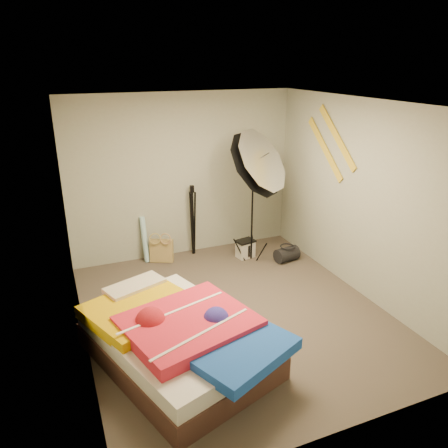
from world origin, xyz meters
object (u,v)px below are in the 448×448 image
wrapping_roll (145,240)px  photo_umbrella (255,165)px  tote_bag (162,251)px  camera_tripod (193,215)px  bed (178,337)px  camera_case (245,249)px  duffel_bag (287,254)px

wrapping_roll → photo_umbrella: 2.03m
tote_bag → camera_tripod: 0.72m
wrapping_roll → camera_tripod: 0.82m
photo_umbrella → camera_tripod: (-0.70, 0.73, -0.89)m
camera_tripod → photo_umbrella: bearing=-46.2°
photo_umbrella → camera_tripod: photo_umbrella is taller
bed → camera_tripod: (0.99, 2.46, 0.37)m
wrapping_roll → camera_case: 1.57m
wrapping_roll → camera_case: size_ratio=2.69×
tote_bag → wrapping_roll: wrapping_roll is taller
camera_tripod → duffel_bag: bearing=-33.2°
wrapping_roll → camera_case: bearing=-17.5°
wrapping_roll → camera_tripod: (0.77, -0.03, 0.30)m
tote_bag → camera_tripod: camera_tripod is taller
wrapping_roll → photo_umbrella: bearing=-27.3°
photo_umbrella → camera_tripod: size_ratio=1.90×
wrapping_roll → photo_umbrella: photo_umbrella is taller
duffel_bag → bed: (-2.24, -1.65, 0.17)m
camera_tripod → bed: bearing=-112.0°
duffel_bag → photo_umbrella: 1.53m
camera_case → duffel_bag: size_ratio=0.72×
wrapping_roll → bed: (-0.23, -2.49, -0.07)m
duffel_bag → bed: bed is taller
tote_bag → wrapping_roll: size_ratio=0.50×
duffel_bag → camera_tripod: bearing=137.1°
photo_umbrella → wrapping_roll: bearing=152.7°
camera_tripod → tote_bag: bearing=-170.8°
bed → duffel_bag: bearing=36.4°
wrapping_roll → bed: size_ratio=0.31×
photo_umbrella → camera_case: bearing=86.9°
duffel_bag → photo_umbrella: (-0.55, 0.09, 1.43)m
duffel_bag → tote_bag: bearing=148.2°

